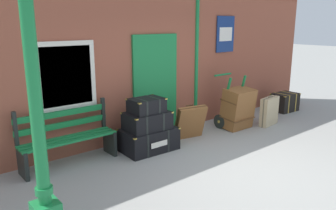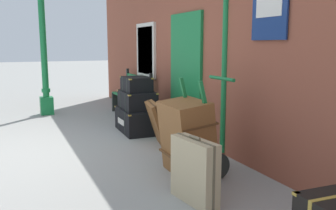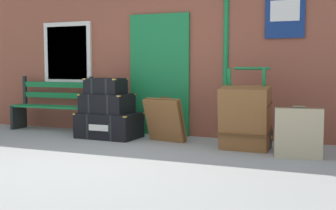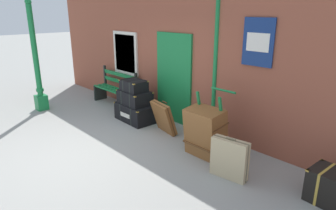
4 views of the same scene
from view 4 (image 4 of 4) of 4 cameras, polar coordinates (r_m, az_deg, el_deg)
name	(u,v)px [view 4 (image 4 of 4)]	position (r m, az deg, el deg)	size (l,w,h in m)	color
ground_plane	(83,152)	(6.02, -15.91, -8.57)	(60.00, 60.00, 0.00)	gray
brick_facade	(179,55)	(7.03, 2.11, 9.57)	(10.40, 0.35, 3.20)	brown
lamp_post	(37,70)	(8.58, -23.60, 6.06)	(0.28, 0.28, 2.85)	#197A3D
platform_bench	(116,89)	(8.57, -9.89, 2.94)	(1.60, 0.43, 1.01)	#197A3D
steamer_trunk_base	(136,112)	(7.33, -6.03, -1.36)	(1.04, 0.69, 0.43)	black
steamer_trunk_middle	(135,97)	(7.24, -6.33, 1.46)	(0.83, 0.59, 0.33)	black
steamer_trunk_top	(134,86)	(7.17, -6.52, 3.70)	(0.62, 0.46, 0.27)	black
porters_trolley	(211,139)	(5.73, 8.18, -6.41)	(0.71, 0.66, 1.19)	black
large_brown_trunk	(205,132)	(5.53, 7.10, -5.13)	(0.70, 0.54, 0.92)	brown
suitcase_olive	(164,118)	(6.52, -0.84, -2.43)	(0.69, 0.45, 0.71)	brown
suitcase_oxblood	(229,159)	(4.95, 11.61, -9.96)	(0.62, 0.27, 0.69)	tan
corner_trunk	(336,189)	(4.87, 29.28, -13.76)	(0.72, 0.53, 0.49)	black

